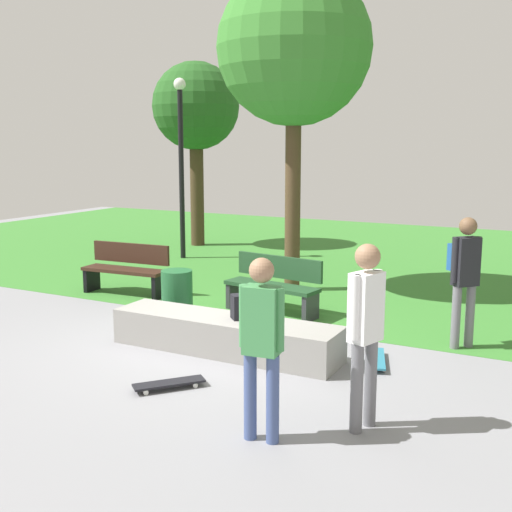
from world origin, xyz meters
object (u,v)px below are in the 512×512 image
(tree_slender_maple, at_px, (196,109))
(concrete_ledge, at_px, (225,335))
(trash_bin, at_px, (177,295))
(backpack_on_ledge, at_px, (243,307))
(skateboard_spare, at_px, (377,359))
(tree_leaning_ash, at_px, (294,49))
(skater_watching, at_px, (366,322))
(lamp_post, at_px, (181,150))
(pedestrian_with_backpack, at_px, (464,270))
(skater_performing_trick, at_px, (261,336))
(park_bench_by_oak, at_px, (127,268))
(park_bench_far_right, at_px, (274,284))
(skateboard_by_ledge, at_px, (169,383))

(tree_slender_maple, bearing_deg, concrete_ledge, -54.94)
(trash_bin, bearing_deg, backpack_on_ledge, -28.87)
(skateboard_spare, bearing_deg, tree_leaning_ash, 129.26)
(backpack_on_ledge, xyz_separation_m, trash_bin, (-1.66, 0.91, -0.24))
(backpack_on_ledge, relative_size, trash_bin, 0.41)
(skateboard_spare, height_order, trash_bin, trash_bin)
(skater_watching, relative_size, lamp_post, 0.43)
(backpack_on_ledge, relative_size, pedestrian_with_backpack, 0.18)
(tree_leaning_ash, bearing_deg, trash_bin, -104.62)
(concrete_ledge, bearing_deg, tree_leaning_ash, 101.02)
(backpack_on_ledge, xyz_separation_m, skater_performing_trick, (1.35, -2.09, 0.38))
(concrete_ledge, xyz_separation_m, skater_watching, (2.33, -1.35, 0.83))
(tree_leaning_ash, bearing_deg, park_bench_by_oak, -146.32)
(tree_slender_maple, bearing_deg, skateboard_spare, -44.20)
(backpack_on_ledge, height_order, lamp_post, lamp_post)
(skater_watching, bearing_deg, concrete_ledge, 149.88)
(skater_performing_trick, distance_m, lamp_post, 9.77)
(park_bench_far_right, bearing_deg, tree_slender_maple, 132.62)
(tree_slender_maple, xyz_separation_m, trash_bin, (3.73, -6.37, -3.19))
(park_bench_by_oak, bearing_deg, tree_leaning_ash, 33.68)
(skater_performing_trick, bearing_deg, trash_bin, 135.00)
(concrete_ledge, bearing_deg, pedestrian_with_backpack, 31.42)
(tree_leaning_ash, height_order, pedestrian_with_backpack, tree_leaning_ash)
(skater_performing_trick, relative_size, lamp_post, 0.41)
(skater_watching, relative_size, park_bench_by_oak, 1.11)
(concrete_ledge, xyz_separation_m, lamp_post, (-4.41, 5.54, 2.30))
(skateboard_spare, xyz_separation_m, park_bench_by_oak, (-5.14, 1.52, 0.42))
(skateboard_spare, xyz_separation_m, lamp_post, (-6.31, 5.05, 2.47))
(trash_bin, bearing_deg, pedestrian_with_backpack, 9.22)
(park_bench_by_oak, relative_size, pedestrian_with_backpack, 0.92)
(park_bench_by_oak, bearing_deg, backpack_on_ledge, -29.29)
(park_bench_far_right, height_order, park_bench_by_oak, same)
(skater_watching, xyz_separation_m, park_bench_by_oak, (-5.57, 3.36, -0.58))
(backpack_on_ledge, xyz_separation_m, skater_watching, (2.10, -1.42, 0.44))
(lamp_post, bearing_deg, pedestrian_with_backpack, -28.68)
(pedestrian_with_backpack, bearing_deg, backpack_on_ledge, -147.32)
(concrete_ledge, relative_size, trash_bin, 3.97)
(skateboard_spare, distance_m, trash_bin, 3.38)
(skateboard_by_ledge, bearing_deg, skater_watching, 0.99)
(skater_performing_trick, height_order, trash_bin, skater_performing_trick)
(tree_leaning_ash, bearing_deg, skater_watching, -58.85)
(park_bench_far_right, distance_m, park_bench_by_oak, 2.93)
(tree_slender_maple, distance_m, pedestrian_with_backpack, 10.03)
(tree_slender_maple, height_order, trash_bin, tree_slender_maple)
(park_bench_far_right, bearing_deg, concrete_ledge, -81.67)
(concrete_ledge, bearing_deg, park_bench_by_oak, 148.14)
(skateboard_spare, bearing_deg, skater_performing_trick, -97.23)
(tree_leaning_ash, bearing_deg, pedestrian_with_backpack, -30.85)
(concrete_ledge, height_order, skateboard_by_ledge, concrete_ledge)
(skater_performing_trick, height_order, skater_watching, skater_watching)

